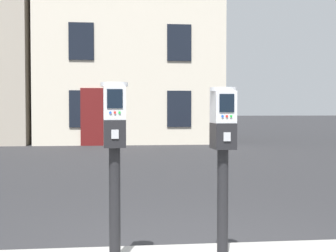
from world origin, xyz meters
The scene contains 3 objects.
parking_meter_near_kerb centered at (-0.63, -0.27, 1.13)m, with size 0.22×0.26×1.44m.
parking_meter_twin_adjacent centered at (0.24, -0.27, 1.11)m, with size 0.22×0.26×1.40m.
townhouse_green_painted centered at (0.01, 16.55, 4.89)m, with size 7.14×5.57×9.77m.
Camera 1 is at (-0.64, -4.15, 1.38)m, focal length 52.29 mm.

